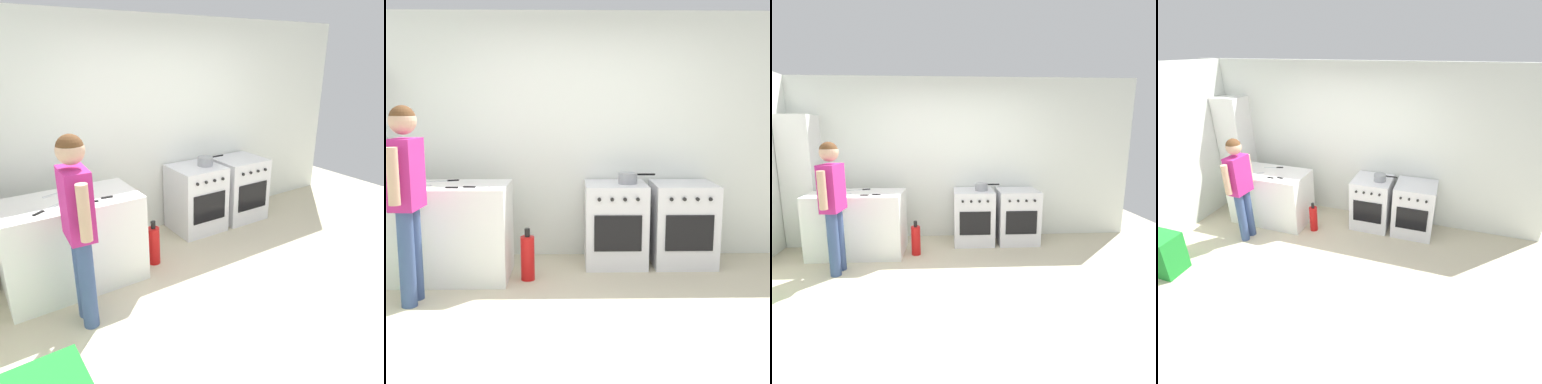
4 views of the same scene
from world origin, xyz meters
The scene contains 12 objects.
ground_plane centered at (0.00, 0.00, 0.00)m, with size 8.00×8.00×0.00m, color beige.
back_wall centered at (0.00, 1.95, 1.30)m, with size 6.00×0.10×2.60m, color silver.
counter_unit centered at (-1.35, 1.20, 0.45)m, with size 1.30×0.70×0.90m, color white.
oven_left centered at (0.35, 1.58, 0.43)m, with size 0.62×0.62×0.85m.
oven_right centered at (1.05, 1.58, 0.43)m, with size 0.63×0.62×0.85m.
pot centered at (0.47, 1.55, 0.91)m, with size 0.37×0.19×0.11m.
knife_carving centered at (-1.36, 1.41, 0.90)m, with size 0.32×0.13×0.01m.
knife_bread centered at (-1.56, 1.05, 0.90)m, with size 0.32×0.21×0.01m.
knife_utility centered at (-0.97, 1.02, 0.90)m, with size 0.25×0.06×0.01m.
knife_paring centered at (-1.21, 1.00, 0.91)m, with size 0.21×0.04×0.01m.
person centered at (-1.44, 0.57, 0.97)m, with size 0.22×0.57×1.63m.
fire_extinguisher centered at (-0.52, 1.10, 0.22)m, with size 0.13×0.13×0.50m.
Camera 1 is at (-2.15, -2.15, 2.17)m, focal length 35.00 mm.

